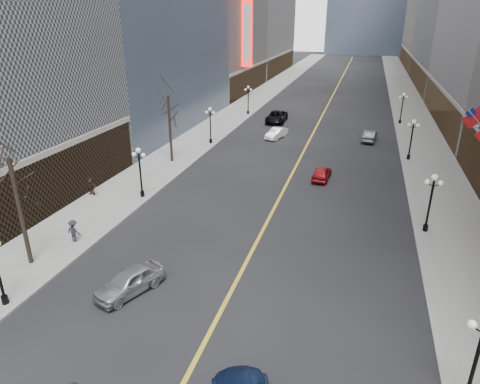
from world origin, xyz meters
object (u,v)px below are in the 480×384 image
Objects in this scene: streetlamp_west_3 at (248,97)px; car_nb_near at (130,281)px; streetlamp_east_2 at (412,135)px; streetlamp_east_3 at (402,105)px; car_sb_mid at (322,173)px; streetlamp_east_1 at (431,197)px; streetlamp_west_1 at (140,167)px; car_nb_mid at (277,133)px; car_sb_far at (370,136)px; streetlamp_west_2 at (210,122)px; streetlamp_east_0 at (479,350)px; car_nb_far at (277,117)px.

streetlamp_west_3 is 1.02× the size of car_nb_near.
streetlamp_east_2 is at bearing 83.61° from car_nb_near.
streetlamp_east_3 is 1.17× the size of car_sb_mid.
streetlamp_west_1 is (-23.60, 0.00, 0.00)m from streetlamp_east_1.
streetlamp_west_3 is (-23.60, 0.00, 0.00)m from streetlamp_east_3.
car_nb_mid is (7.42, 23.11, -2.23)m from streetlamp_west_1.
streetlamp_east_3 is 43.05m from streetlamp_west_1.
car_sb_mid is at bearing -60.95° from streetlamp_west_3.
car_nb_mid is at bearing 16.07° from car_sb_far.
streetlamp_west_2 is at bearing 90.00° from streetlamp_west_1.
streetlamp_west_2 is at bearing 180.00° from streetlamp_east_2.
car_sb_far is at bearing 20.01° from streetlamp_west_2.
streetlamp_east_0 is 41.31m from car_sb_far.
streetlamp_east_1 and streetlamp_east_3 have the same top height.
streetlamp_west_1 and streetlamp_west_3 have the same top height.
car_sb_far is (-4.30, 41.03, -2.19)m from streetlamp_east_0.
streetlamp_east_2 is 1.00× the size of streetlamp_west_2.
streetlamp_east_2 is 1.00× the size of streetlamp_east_3.
streetlamp_west_3 is 30.74m from car_sb_mid.
streetlamp_west_3 is at bearing 90.00° from streetlamp_west_2.
streetlamp_east_1 is at bearing -56.75° from streetlamp_west_3.
car_nb_mid is 9.17m from car_nb_far.
streetlamp_east_2 is 17.11m from car_nb_mid.
streetlamp_east_0 is 57.10m from streetlamp_west_3.
car_sb_mid is (9.32, -22.88, -0.17)m from car_nb_far.
streetlamp_east_1 is at bearing 106.61° from car_sb_far.
car_nb_mid is at bearing 111.04° from car_nb_near.
streetlamp_east_0 is 0.76× the size of car_nb_far.
car_nb_far is at bearing 113.84° from car_nb_near.
streetlamp_east_0 and streetlamp_west_2 have the same top height.
streetlamp_west_1 is 32.62m from car_nb_far.
streetlamp_east_0 is 28.51m from streetlamp_west_1.
streetlamp_east_1 and streetlamp_east_2 have the same top height.
car_nb_far is (-18.04, 32.08, -2.07)m from streetlamp_east_1.
streetlamp_west_2 is at bearing 26.88° from car_sb_far.
streetlamp_east_1 is 25.49m from car_sb_far.
streetlamp_west_1 is 14.41m from car_nb_near.
car_sb_mid is 0.89× the size of car_sb_far.
streetlamp_east_0 reaches higher than car_sb_far.
streetlamp_east_1 is 1.00× the size of streetlamp_west_1.
car_nb_far reaches higher than car_nb_near.
car_sb_mid is at bearing -45.16° from car_nb_mid.
car_nb_far is (-18.04, 14.08, -2.07)m from streetlamp_east_2.
streetlamp_west_3 is (-23.60, 18.00, 0.00)m from streetlamp_east_2.
car_sb_mid is at bearing 109.08° from streetlamp_east_0.
car_nb_far is (5.56, -3.92, -2.07)m from streetlamp_west_3.
streetlamp_east_0 is 52.00m from streetlamp_east_3.
streetlamp_east_0 reaches higher than car_nb_far.
car_nb_near is at bearing -78.84° from streetlamp_west_2.
streetlamp_east_0 is 42.38m from car_nb_mid.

